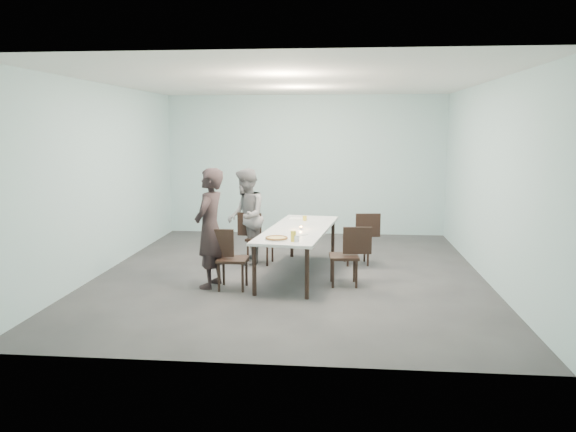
# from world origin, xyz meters

# --- Properties ---
(ground) EXTENTS (7.00, 7.00, 0.00)m
(ground) POSITION_xyz_m (0.00, 0.00, 0.00)
(ground) COLOR #333335
(ground) RESTS_ON ground
(room_shell) EXTENTS (6.02, 7.02, 3.01)m
(room_shell) POSITION_xyz_m (0.00, 0.00, 2.03)
(room_shell) COLOR #AAD0D5
(room_shell) RESTS_ON ground
(table) EXTENTS (1.22, 2.69, 0.75)m
(table) POSITION_xyz_m (0.13, -0.07, 0.69)
(table) COLOR white
(table) RESTS_ON ground
(chair_near_left) EXTENTS (0.61, 0.42, 0.87)m
(chair_near_left) POSITION_xyz_m (-0.83, -0.92, 0.50)
(chair_near_left) COLOR black
(chair_near_left) RESTS_ON ground
(chair_far_left) EXTENTS (0.64, 0.47, 0.87)m
(chair_far_left) POSITION_xyz_m (-0.66, 0.65, 0.50)
(chair_far_left) COLOR black
(chair_far_left) RESTS_ON ground
(chair_near_right) EXTENTS (0.63, 0.45, 0.87)m
(chair_near_right) POSITION_xyz_m (0.92, -0.58, 0.50)
(chair_near_right) COLOR black
(chair_near_right) RESTS_ON ground
(chair_far_right) EXTENTS (0.63, 0.47, 0.87)m
(chair_far_right) POSITION_xyz_m (1.14, 0.75, 0.50)
(chair_far_right) COLOR black
(chair_far_right) RESTS_ON ground
(diner_near) EXTENTS (0.52, 0.70, 1.74)m
(diner_near) POSITION_xyz_m (-1.10, -0.85, 0.87)
(diner_near) COLOR black
(diner_near) RESTS_ON ground
(diner_far) EXTENTS (0.76, 0.90, 1.63)m
(diner_far) POSITION_xyz_m (-0.82, 0.61, 0.81)
(diner_far) COLOR slate
(diner_far) RESTS_ON ground
(pizza) EXTENTS (0.34, 0.34, 0.04)m
(pizza) POSITION_xyz_m (-0.11, -1.00, 0.77)
(pizza) COLOR white
(pizza) RESTS_ON table
(side_plate) EXTENTS (0.18, 0.18, 0.01)m
(side_plate) POSITION_xyz_m (0.22, -0.59, 0.76)
(side_plate) COLOR white
(side_plate) RESTS_ON table
(beer_glass) EXTENTS (0.08, 0.08, 0.15)m
(beer_glass) POSITION_xyz_m (0.14, -1.12, 0.82)
(beer_glass) COLOR yellow
(beer_glass) RESTS_ON table
(water_tumbler) EXTENTS (0.08, 0.08, 0.09)m
(water_tumbler) POSITION_xyz_m (0.18, -1.13, 0.80)
(water_tumbler) COLOR silver
(water_tumbler) RESTS_ON table
(tealight) EXTENTS (0.06, 0.06, 0.05)m
(tealight) POSITION_xyz_m (0.17, -0.18, 0.77)
(tealight) COLOR silver
(tealight) RESTS_ON table
(amber_tumbler) EXTENTS (0.07, 0.07, 0.08)m
(amber_tumbler) POSITION_xyz_m (0.18, 0.68, 0.79)
(amber_tumbler) COLOR yellow
(amber_tumbler) RESTS_ON table
(menu) EXTENTS (0.33, 0.26, 0.01)m
(menu) POSITION_xyz_m (0.05, 0.86, 0.75)
(menu) COLOR silver
(menu) RESTS_ON table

